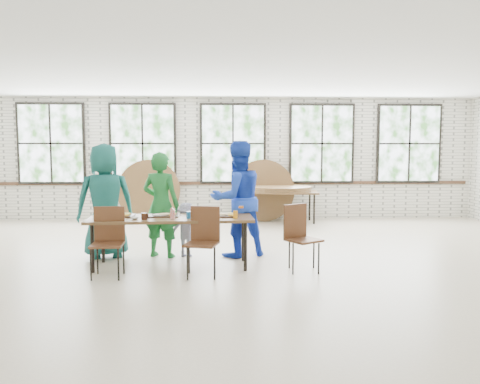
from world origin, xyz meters
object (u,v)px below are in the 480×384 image
(storage_table, at_px, (279,194))
(dining_table, at_px, (171,221))
(chair_near_right, at_px, (203,235))
(chair_near_left, at_px, (108,236))

(storage_table, bearing_deg, dining_table, -112.61)
(chair_near_right, bearing_deg, storage_table, 85.45)
(dining_table, xyz_separation_m, chair_near_right, (0.49, -0.48, -0.13))
(dining_table, height_order, storage_table, same)
(chair_near_left, height_order, chair_near_right, same)
(dining_table, bearing_deg, chair_near_right, -47.11)
(dining_table, distance_m, storage_table, 4.63)
(dining_table, height_order, chair_near_right, chair_near_right)
(chair_near_right, relative_size, storage_table, 0.51)
(chair_near_left, distance_m, chair_near_right, 1.30)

